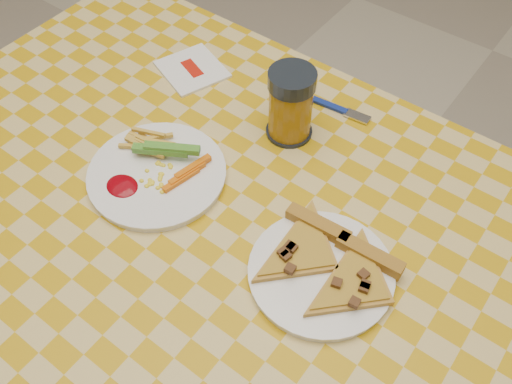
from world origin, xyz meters
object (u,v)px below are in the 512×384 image
table (217,246)px  plate_left (157,175)px  plate_right (321,273)px  drink_glass (291,105)px

table → plate_left: 0.16m
table → plate_right: size_ratio=5.96×
table → plate_right: plate_right is taller
table → plate_left: bearing=174.8°
plate_left → drink_glass: bearing=62.0°
table → drink_glass: 0.28m
plate_right → table: bearing=-175.0°
table → drink_glass: bearing=94.2°
plate_left → plate_right: same height
plate_left → table: bearing=-5.2°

